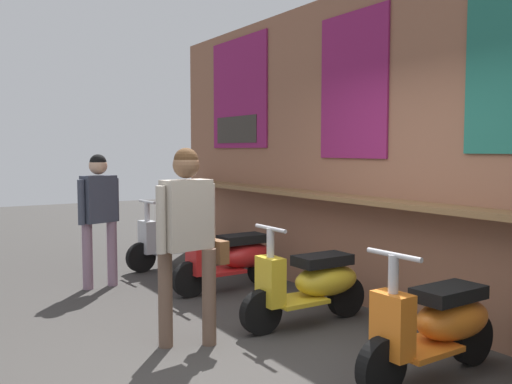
{
  "coord_description": "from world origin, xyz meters",
  "views": [
    {
      "loc": [
        3.43,
        -2.14,
        1.65
      ],
      "look_at": [
        -1.63,
        1.05,
        1.2
      ],
      "focal_mm": 39.04,
      "sensor_mm": 36.0,
      "label": 1
    }
  ],
  "objects_px": {
    "scooter_red": "(234,257)",
    "shopper_with_handbag": "(188,226)",
    "scooter_orange": "(438,324)",
    "scooter_silver": "(179,240)",
    "scooter_yellow": "(313,283)",
    "shopper_browsing": "(99,207)"
  },
  "relations": [
    {
      "from": "scooter_orange",
      "to": "shopper_with_handbag",
      "type": "distance_m",
      "value": 2.09
    },
    {
      "from": "scooter_red",
      "to": "scooter_orange",
      "type": "distance_m",
      "value": 2.97
    },
    {
      "from": "scooter_red",
      "to": "scooter_yellow",
      "type": "distance_m",
      "value": 1.5
    },
    {
      "from": "scooter_silver",
      "to": "scooter_yellow",
      "type": "relative_size",
      "value": 1.0
    },
    {
      "from": "scooter_orange",
      "to": "shopper_with_handbag",
      "type": "height_order",
      "value": "shopper_with_handbag"
    },
    {
      "from": "shopper_with_handbag",
      "to": "shopper_browsing",
      "type": "xyz_separation_m",
      "value": [
        -2.38,
        -0.05,
        -0.04
      ]
    },
    {
      "from": "scooter_silver",
      "to": "scooter_yellow",
      "type": "distance_m",
      "value": 3.05
    },
    {
      "from": "scooter_silver",
      "to": "scooter_red",
      "type": "distance_m",
      "value": 1.55
    },
    {
      "from": "scooter_red",
      "to": "shopper_browsing",
      "type": "height_order",
      "value": "shopper_browsing"
    },
    {
      "from": "scooter_silver",
      "to": "scooter_red",
      "type": "bearing_deg",
      "value": 85.96
    },
    {
      "from": "scooter_yellow",
      "to": "shopper_with_handbag",
      "type": "height_order",
      "value": "shopper_with_handbag"
    },
    {
      "from": "scooter_red",
      "to": "shopper_with_handbag",
      "type": "distance_m",
      "value": 1.98
    },
    {
      "from": "scooter_red",
      "to": "shopper_with_handbag",
      "type": "xyz_separation_m",
      "value": [
        1.41,
        -1.25,
        0.63
      ]
    },
    {
      "from": "scooter_yellow",
      "to": "scooter_red",
      "type": "bearing_deg",
      "value": -90.12
    },
    {
      "from": "scooter_red",
      "to": "scooter_yellow",
      "type": "height_order",
      "value": "same"
    },
    {
      "from": "scooter_red",
      "to": "scooter_yellow",
      "type": "bearing_deg",
      "value": 89.05
    },
    {
      "from": "scooter_silver",
      "to": "shopper_with_handbag",
      "type": "distance_m",
      "value": 3.27
    },
    {
      "from": "scooter_silver",
      "to": "scooter_red",
      "type": "relative_size",
      "value": 1.0
    },
    {
      "from": "scooter_orange",
      "to": "shopper_browsing",
      "type": "height_order",
      "value": "shopper_browsing"
    },
    {
      "from": "scooter_silver",
      "to": "shopper_with_handbag",
      "type": "height_order",
      "value": "shopper_with_handbag"
    },
    {
      "from": "shopper_with_handbag",
      "to": "shopper_browsing",
      "type": "height_order",
      "value": "shopper_with_handbag"
    },
    {
      "from": "scooter_red",
      "to": "shopper_with_handbag",
      "type": "height_order",
      "value": "shopper_with_handbag"
    }
  ]
}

